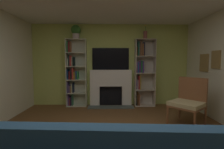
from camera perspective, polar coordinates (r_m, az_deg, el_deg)
name	(u,v)px	position (r m, az deg, el deg)	size (l,w,h in m)	color
wall_back_accent	(111,65)	(5.40, -0.45, 3.17)	(4.94, 0.06, 2.51)	#BCCA63
fireplace	(111,87)	(5.31, -0.42, -4.07)	(1.36, 0.53, 1.11)	white
tv	(111,59)	(5.34, -0.45, 5.19)	(1.13, 0.06, 0.67)	black
bookshelf_left	(75,73)	(5.37, -12.33, 0.34)	(0.60, 0.30, 2.03)	beige
bookshelf_right	(142,71)	(5.36, 10.00, 1.09)	(0.60, 0.33, 2.03)	beige
potted_plant	(76,31)	(5.38, -11.92, 13.87)	(0.28, 0.28, 0.41)	beige
vase_with_flowers	(145,35)	(5.40, 10.97, 12.84)	(0.11, 0.11, 0.44)	#934641
armchair	(188,100)	(4.15, 24.05, -7.87)	(0.86, 0.87, 1.01)	brown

